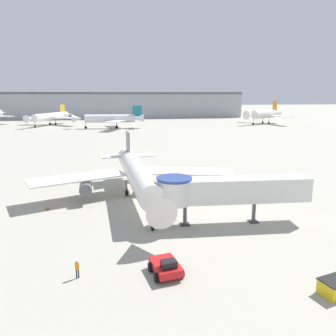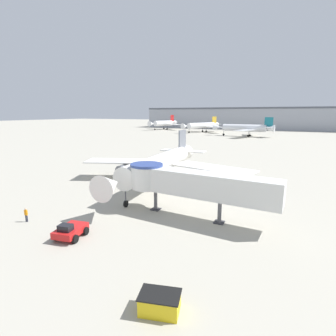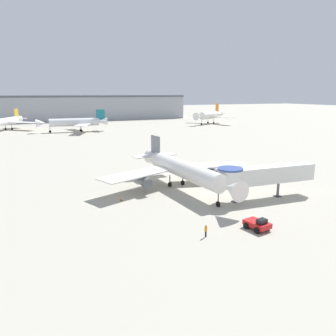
# 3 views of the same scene
# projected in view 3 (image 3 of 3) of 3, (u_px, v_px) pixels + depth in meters

# --- Properties ---
(ground_plane) EXTENTS (800.00, 800.00, 0.00)m
(ground_plane) POSITION_uv_depth(u_px,v_px,m) (185.00, 190.00, 60.36)
(ground_plane) COLOR #A8A393
(main_airplane) EXTENTS (31.43, 30.53, 8.69)m
(main_airplane) POSITION_uv_depth(u_px,v_px,m) (181.00, 169.00, 60.66)
(main_airplane) COLOR white
(main_airplane) RESTS_ON ground_plane
(jet_bridge) EXTENTS (18.19, 4.25, 5.83)m
(jet_bridge) POSITION_uv_depth(u_px,v_px,m) (260.00, 175.00, 54.45)
(jet_bridge) COLOR silver
(jet_bridge) RESTS_ON ground_plane
(pushback_tug_red) EXTENTS (2.91, 3.59, 1.64)m
(pushback_tug_red) POSITION_uv_depth(u_px,v_px,m) (258.00, 224.00, 42.87)
(pushback_tug_red) COLOR red
(pushback_tug_red) RESTS_ON ground_plane
(traffic_cone_port_wing) EXTENTS (0.43, 0.43, 0.71)m
(traffic_cone_port_wing) POSITION_uv_depth(u_px,v_px,m) (121.00, 199.00, 54.42)
(traffic_cone_port_wing) COLOR black
(traffic_cone_port_wing) RESTS_ON ground_plane
(traffic_cone_starboard_wing) EXTENTS (0.48, 0.48, 0.79)m
(traffic_cone_starboard_wing) POSITION_uv_depth(u_px,v_px,m) (246.00, 183.00, 63.68)
(traffic_cone_starboard_wing) COLOR black
(traffic_cone_starboard_wing) RESTS_ON ground_plane
(ground_crew_marshaller) EXTENTS (0.35, 0.27, 1.62)m
(ground_crew_marshaller) POSITION_uv_depth(u_px,v_px,m) (206.00, 230.00, 40.53)
(ground_crew_marshaller) COLOR #1E2338
(ground_crew_marshaller) RESTS_ON ground_plane
(background_jet_orange_tail) EXTENTS (25.02, 27.60, 11.53)m
(background_jet_orange_tail) POSITION_uv_depth(u_px,v_px,m) (210.00, 115.00, 189.45)
(background_jet_orange_tail) COLOR white
(background_jet_orange_tail) RESTS_ON ground_plane
(background_jet_teal_tail) EXTENTS (31.71, 30.24, 10.03)m
(background_jet_teal_tail) POSITION_uv_depth(u_px,v_px,m) (76.00, 122.00, 151.10)
(background_jet_teal_tail) COLOR silver
(background_jet_teal_tail) RESTS_ON ground_plane
(background_jet_gold_tail) EXTENTS (29.00, 30.45, 9.78)m
(background_jet_gold_tail) POSITION_uv_depth(u_px,v_px,m) (6.00, 121.00, 156.27)
(background_jet_gold_tail) COLOR white
(background_jet_gold_tail) RESTS_ON ground_plane
(terminal_building) EXTENTS (173.87, 28.07, 16.16)m
(terminal_building) POSITION_uv_depth(u_px,v_px,m) (54.00, 108.00, 211.78)
(terminal_building) COLOR #999EA8
(terminal_building) RESTS_ON ground_plane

